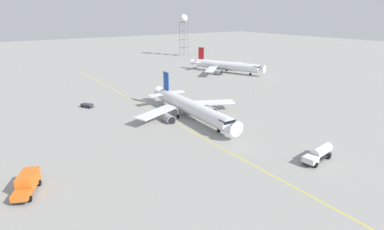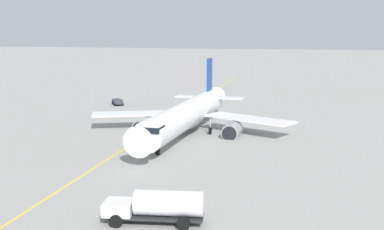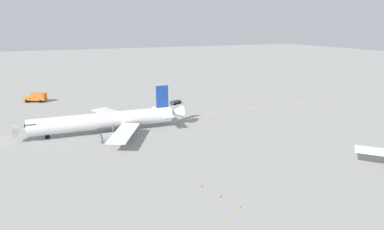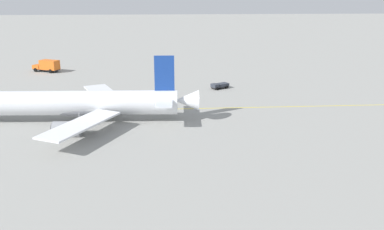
% 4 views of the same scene
% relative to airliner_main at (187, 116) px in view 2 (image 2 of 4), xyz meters
% --- Properties ---
extents(ground_plane, '(600.00, 600.00, 0.00)m').
position_rel_airliner_main_xyz_m(ground_plane, '(3.11, -1.10, -2.84)').
color(ground_plane, gray).
extents(airliner_main, '(40.27, 32.95, 11.14)m').
position_rel_airliner_main_xyz_m(airliner_main, '(0.00, 0.00, 0.00)').
color(airliner_main, white).
rests_on(airliner_main, ground_plane).
extents(baggage_truck_truck, '(4.22, 3.44, 1.22)m').
position_rel_airliner_main_xyz_m(baggage_truck_truck, '(26.39, 21.36, -2.13)').
color(baggage_truck_truck, '#232326').
rests_on(baggage_truck_truck, ground_plane).
extents(fuel_tanker_truck, '(3.60, 8.55, 2.87)m').
position_rel_airliner_main_xyz_m(fuel_tanker_truck, '(-36.48, -6.48, -1.27)').
color(fuel_tanker_truck, '#232326').
rests_on(fuel_tanker_truck, ground_plane).
extents(taxiway_centreline, '(175.44, 1.15, 0.01)m').
position_rel_airliner_main_xyz_m(taxiway_centreline, '(1.21, 6.00, -2.84)').
color(taxiway_centreline, yellow).
rests_on(taxiway_centreline, ground_plane).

